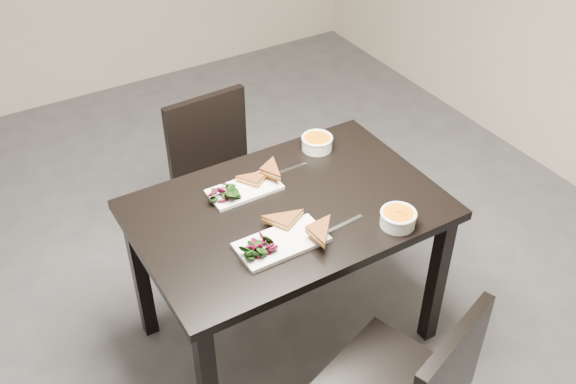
# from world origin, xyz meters

# --- Properties ---
(ground) EXTENTS (5.00, 5.00, 0.00)m
(ground) POSITION_xyz_m (0.00, 0.00, 0.00)
(ground) COLOR #47474C
(ground) RESTS_ON ground
(table) EXTENTS (1.20, 0.80, 0.75)m
(table) POSITION_xyz_m (0.44, -0.18, 0.65)
(table) COLOR black
(table) RESTS_ON ground
(chair_far) EXTENTS (0.44, 0.44, 0.85)m
(chair_far) POSITION_xyz_m (0.46, 0.50, 0.48)
(chair_far) COLOR black
(chair_far) RESTS_ON ground
(plate_near) EXTENTS (0.33, 0.17, 0.02)m
(plate_near) POSITION_xyz_m (0.31, -0.35, 0.76)
(plate_near) COLOR white
(plate_near) RESTS_ON table
(sandwich_near) EXTENTS (0.21, 0.19, 0.05)m
(sandwich_near) POSITION_xyz_m (0.38, -0.34, 0.79)
(sandwich_near) COLOR brown
(sandwich_near) RESTS_ON plate_near
(salad_near) EXTENTS (0.10, 0.09, 0.05)m
(salad_near) POSITION_xyz_m (0.21, -0.35, 0.79)
(salad_near) COLOR black
(salad_near) RESTS_ON plate_near
(soup_bowl_near) EXTENTS (0.14, 0.14, 0.06)m
(soup_bowl_near) POSITION_xyz_m (0.74, -0.49, 0.79)
(soup_bowl_near) COLOR white
(soup_bowl_near) RESTS_ON table
(cutlery_near) EXTENTS (0.18, 0.03, 0.00)m
(cutlery_near) POSITION_xyz_m (0.57, -0.38, 0.75)
(cutlery_near) COLOR silver
(cutlery_near) RESTS_ON table
(plate_far) EXTENTS (0.29, 0.15, 0.01)m
(plate_far) POSITION_xyz_m (0.34, -0.00, 0.76)
(plate_far) COLOR white
(plate_far) RESTS_ON table
(sandwich_far) EXTENTS (0.18, 0.17, 0.05)m
(sandwich_far) POSITION_xyz_m (0.41, -0.02, 0.79)
(sandwich_far) COLOR brown
(sandwich_far) RESTS_ON plate_far
(salad_far) EXTENTS (0.09, 0.08, 0.04)m
(salad_far) POSITION_xyz_m (0.24, -0.00, 0.78)
(salad_far) COLOR black
(salad_far) RESTS_ON plate_far
(soup_bowl_far) EXTENTS (0.14, 0.14, 0.06)m
(soup_bowl_far) POSITION_xyz_m (0.76, 0.11, 0.79)
(soup_bowl_far) COLOR white
(soup_bowl_far) RESTS_ON table
(cutlery_far) EXTENTS (0.18, 0.02, 0.00)m
(cutlery_far) POSITION_xyz_m (0.57, 0.03, 0.75)
(cutlery_far) COLOR silver
(cutlery_far) RESTS_ON table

